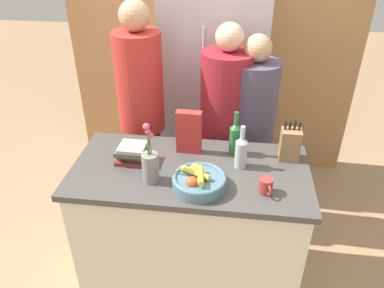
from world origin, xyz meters
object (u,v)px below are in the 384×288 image
object	(u,v)px
coffee_mug	(266,186)
person_at_sink	(142,109)
person_in_red_tee	(251,129)
flower_vase	(150,165)
book_stack	(132,153)
bottle_oil	(235,138)
knife_block	(290,144)
cereal_box	(189,132)
fruit_bowl	(199,181)
person_in_blue	(225,122)
bottle_vinegar	(241,151)
refrigerator	(213,89)

from	to	relation	value
coffee_mug	person_at_sink	bearing A→B (deg)	138.81
person_in_red_tee	person_at_sink	bearing A→B (deg)	-169.40
flower_vase	person_in_red_tee	world-z (taller)	person_in_red_tee
book_stack	bottle_oil	world-z (taller)	bottle_oil
flower_vase	book_stack	xyz separation A→B (m)	(-0.15, 0.18, -0.05)
flower_vase	book_stack	distance (m)	0.24
flower_vase	book_stack	world-z (taller)	flower_vase
person_at_sink	person_in_red_tee	bearing A→B (deg)	-10.62
knife_block	cereal_box	size ratio (longest dim) A/B	0.92
person_at_sink	person_in_red_tee	distance (m)	0.82
person_in_red_tee	fruit_bowl	bearing A→B (deg)	-101.30
flower_vase	person_in_blue	distance (m)	0.88
bottle_oil	person_in_blue	size ratio (longest dim) A/B	0.18
fruit_bowl	person_in_blue	size ratio (longest dim) A/B	0.18
book_stack	person_in_blue	world-z (taller)	person_in_blue
coffee_mug	person_in_blue	bearing A→B (deg)	107.85
fruit_bowl	person_at_sink	size ratio (longest dim) A/B	0.17
cereal_box	bottle_vinegar	size ratio (longest dim) A/B	1.03
cereal_box	coffee_mug	xyz separation A→B (m)	(0.47, -0.37, -0.10)
person_in_blue	coffee_mug	bearing A→B (deg)	-66.09
flower_vase	cereal_box	size ratio (longest dim) A/B	1.32
bottle_vinegar	person_in_blue	bearing A→B (deg)	101.66
refrigerator	book_stack	world-z (taller)	refrigerator
refrigerator	cereal_box	bearing A→B (deg)	-94.59
fruit_bowl	flower_vase	distance (m)	0.29
refrigerator	person_in_blue	xyz separation A→B (m)	(0.13, -0.56, -0.02)
coffee_mug	person_in_blue	size ratio (longest dim) A/B	0.07
knife_block	coffee_mug	world-z (taller)	knife_block
coffee_mug	book_stack	bearing A→B (deg)	165.52
fruit_bowl	refrigerator	bearing A→B (deg)	90.96
book_stack	refrigerator	bearing A→B (deg)	70.61
book_stack	person_at_sink	size ratio (longest dim) A/B	0.11
fruit_bowl	bottle_oil	world-z (taller)	bottle_oil
knife_block	cereal_box	distance (m)	0.63
coffee_mug	bottle_oil	size ratio (longest dim) A/B	0.38
person_in_blue	person_in_red_tee	world-z (taller)	person_in_blue
fruit_bowl	coffee_mug	world-z (taller)	fruit_bowl
cereal_box	bottle_oil	world-z (taller)	bottle_oil
person_in_blue	cereal_box	bearing A→B (deg)	-109.73
book_stack	person_in_red_tee	world-z (taller)	person_in_red_tee
flower_vase	cereal_box	world-z (taller)	flower_vase
refrigerator	flower_vase	world-z (taller)	refrigerator
person_at_sink	person_in_blue	size ratio (longest dim) A/B	1.08
fruit_bowl	knife_block	world-z (taller)	knife_block
person_at_sink	person_in_blue	distance (m)	0.63
refrigerator	bottle_oil	size ratio (longest dim) A/B	6.36
fruit_bowl	person_in_red_tee	xyz separation A→B (m)	(0.30, 0.78, -0.08)
fruit_bowl	flower_vase	xyz separation A→B (m)	(-0.28, 0.03, 0.07)
bottle_vinegar	person_at_sink	xyz separation A→B (m)	(-0.74, 0.53, -0.03)
book_stack	bottle_vinegar	bearing A→B (deg)	2.55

